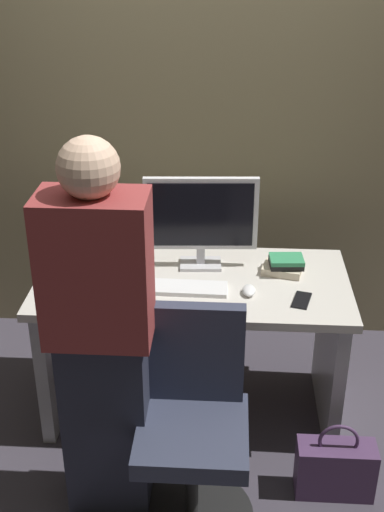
% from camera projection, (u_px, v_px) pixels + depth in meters
% --- Properties ---
extents(ground_plane, '(9.00, 9.00, 0.00)m').
position_uv_depth(ground_plane, '(193.00, 406.00, 3.48)').
color(ground_plane, '#3D3842').
extents(wall_back, '(6.40, 0.10, 3.00)m').
position_uv_depth(wall_back, '(202.00, 82.00, 3.54)').
color(wall_back, '#8C7F5B').
rests_on(wall_back, ground).
extents(desk, '(1.48, 0.72, 0.76)m').
position_uv_depth(desk, '(193.00, 321.00, 3.25)').
color(desk, beige).
rests_on(desk, ground).
extents(office_chair, '(0.52, 0.52, 0.94)m').
position_uv_depth(office_chair, '(193.00, 431.00, 2.69)').
color(office_chair, black).
rests_on(office_chair, ground).
extents(person_at_desk, '(0.40, 0.24, 1.64)m').
position_uv_depth(person_at_desk, '(101.00, 339.00, 2.55)').
color(person_at_desk, '#262838').
rests_on(person_at_desk, ground).
extents(monitor, '(0.54, 0.15, 0.46)m').
position_uv_depth(monitor, '(201.00, 218.00, 3.15)').
color(monitor, silver).
rests_on(monitor, desk).
extents(keyboard, '(0.43, 0.14, 0.02)m').
position_uv_depth(keyboard, '(180.00, 288.00, 3.05)').
color(keyboard, white).
rests_on(keyboard, desk).
extents(mouse, '(0.06, 0.10, 0.03)m').
position_uv_depth(mouse, '(249.00, 290.00, 3.01)').
color(mouse, white).
rests_on(mouse, desk).
extents(cup_near_keyboard, '(0.07, 0.07, 0.10)m').
position_uv_depth(cup_near_keyboard, '(90.00, 278.00, 3.05)').
color(cup_near_keyboard, '#3372B2').
rests_on(cup_near_keyboard, desk).
extents(cup_by_monitor, '(0.07, 0.07, 0.10)m').
position_uv_depth(cup_by_monitor, '(105.00, 257.00, 3.25)').
color(cup_by_monitor, silver).
rests_on(cup_by_monitor, desk).
extents(book_stack, '(0.21, 0.17, 0.09)m').
position_uv_depth(book_stack, '(284.00, 265.00, 3.18)').
color(book_stack, beige).
rests_on(book_stack, desk).
extents(cell_phone, '(0.10, 0.16, 0.01)m').
position_uv_depth(cell_phone, '(302.00, 300.00, 2.96)').
color(cell_phone, black).
rests_on(cell_phone, desk).
extents(handbag, '(0.34, 0.14, 0.38)m').
position_uv_depth(handbag, '(335.00, 468.00, 2.90)').
color(handbag, '#4C3356').
rests_on(handbag, ground).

